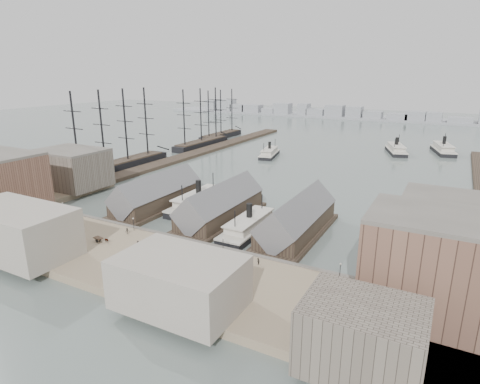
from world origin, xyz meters
The scene contains 41 objects.
ground centered at (0.00, 0.00, 0.00)m, with size 900.00×900.00×0.00m, color #525F5C.
quay centered at (0.00, -20.00, 1.00)m, with size 180.00×30.00×2.00m, color #827057.
seawall centered at (0.00, -5.20, 1.15)m, with size 180.00×1.20×2.30m, color #59544C.
west_wharf centered at (-68.00, 100.00, 0.80)m, with size 10.00×220.00×1.60m, color #2D231C.
ferry_shed_west centered at (-26.00, 16.88, 4.64)m, with size 14.00×42.00×12.60m.
ferry_shed_center centered at (0.00, 16.88, 4.64)m, with size 14.00×42.00×12.60m.
ferry_shed_east centered at (26.00, 16.88, 4.64)m, with size 14.00×42.00×12.60m.
warehouse_west_back centered at (-70.00, 18.00, 9.00)m, with size 26.00×20.00×14.00m, color #60564C.
warehouse_east_front centered at (66.00, -12.00, 11.50)m, with size 30.00×18.00×19.00m, color brown.
warehouse_east_back centered at (68.00, 15.00, 9.50)m, with size 28.00×20.00×15.00m, color #60564C.
street_bldg_center centered at (20.00, -32.00, 7.00)m, with size 24.00×16.00×10.00m, color gray.
street_bldg_west centered at (-30.00, -32.00, 8.00)m, with size 30.00×16.00×12.00m, color gray.
street_bldg_east centered at (55.00, -33.00, 7.50)m, with size 18.00×14.00×11.00m, color #60564C.
lamp_post_far_w centered at (-45.00, -7.00, 4.71)m, with size 0.44×0.44×3.92m.
lamp_post_near_w centered at (-15.00, -7.00, 4.71)m, with size 0.44×0.44×3.92m.
lamp_post_near_e centered at (15.00, -7.00, 4.71)m, with size 0.44×0.44×3.92m.
lamp_post_far_e centered at (45.00, -7.00, 4.71)m, with size 0.44×0.44×3.92m.
far_shore centered at (-2.07, 334.14, 3.91)m, with size 500.00×40.00×15.72m.
ferry_docked_west centered at (-13.00, 23.62, 2.49)m, with size 8.94×29.80×10.64m.
ferry_docked_east centered at (13.00, 11.63, 2.27)m, with size 8.15×27.16×9.70m.
ferry_open_near centered at (-28.09, 117.43, 2.08)m, with size 12.38×25.81×8.86m.
ferry_open_mid centered at (33.82, 161.51, 2.34)m, with size 16.72×29.14×9.97m.
ferry_open_far centered at (58.24, 175.13, 2.48)m, with size 16.24×30.93×10.58m.
sailing_ship_near centered at (-80.02, 52.20, 2.83)m, with size 9.38×64.62×38.56m.
sailing_ship_mid centered at (-79.46, 125.50, 2.61)m, with size 8.85×51.15×36.40m.
sailing_ship_far centered at (-86.18, 161.13, 2.47)m, with size 8.31×46.14×34.14m.
tram centered at (53.25, -13.67, 3.84)m, with size 3.91×10.38×3.60m.
horse_cart_left centered at (-37.56, -13.29, 2.85)m, with size 4.89×2.83×1.70m.
horse_cart_center centered at (-16.45, -17.31, 2.76)m, with size 4.86×1.86×1.43m.
horse_cart_right centered at (9.94, -23.42, 2.75)m, with size 4.62×1.86×1.42m.
pedestrian_0 centered at (-48.71, -9.43, 2.79)m, with size 0.57×0.42×1.58m, color black.
pedestrian_1 centered at (-43.84, -21.50, 2.85)m, with size 0.83×0.64×1.70m, color black.
pedestrian_2 centered at (-14.86, -9.87, 2.87)m, with size 1.13×0.65×1.75m, color black.
pedestrian_3 centered at (-17.72, -24.20, 2.80)m, with size 0.94×0.39×1.61m, color black.
pedestrian_4 centered at (-6.05, -15.23, 2.89)m, with size 0.87×0.56×1.77m, color black.
pedestrian_5 centered at (12.54, -23.34, 2.89)m, with size 0.65×0.48×1.78m, color black.
pedestrian_6 centered at (18.90, -14.60, 2.85)m, with size 0.82×0.64×1.70m, color black.
pedestrian_7 centered at (25.44, -20.09, 2.81)m, with size 1.05×0.60×1.62m, color black.
pedestrian_8 centered at (46.41, -16.12, 2.83)m, with size 0.98×0.41×1.67m, color black.
pedestrian_9 centered at (53.81, -24.26, 2.83)m, with size 0.81×0.53×1.66m, color black.
pedestrian_10 centered at (25.98, -9.27, 2.84)m, with size 0.81×0.63×1.67m, color black.
Camera 1 is at (63.26, -87.56, 46.10)m, focal length 30.00 mm.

